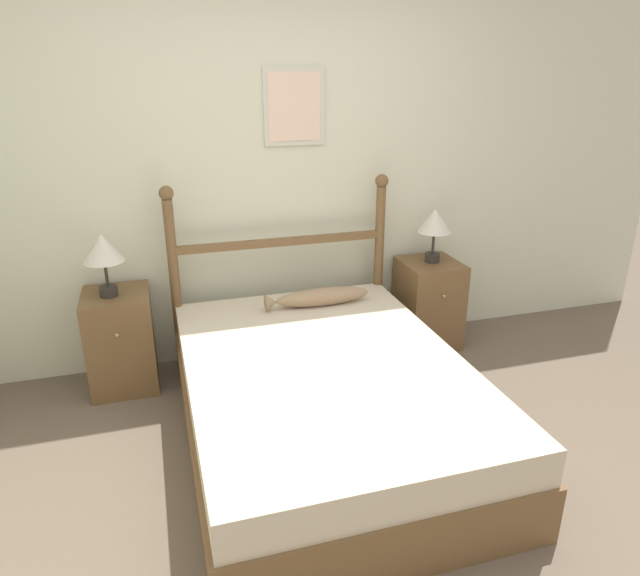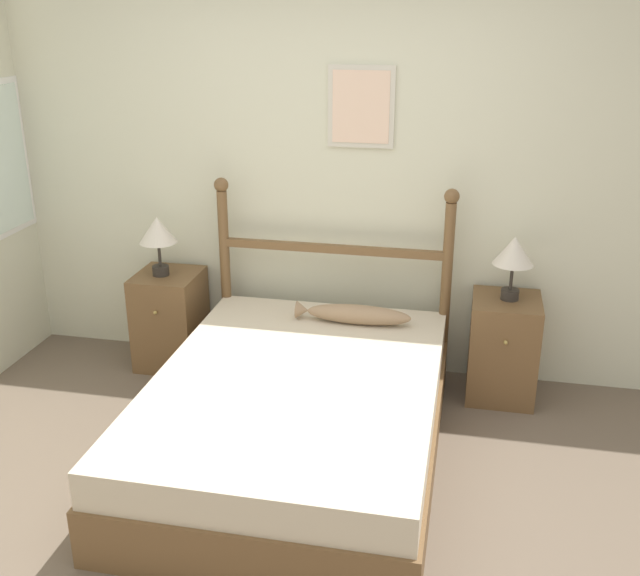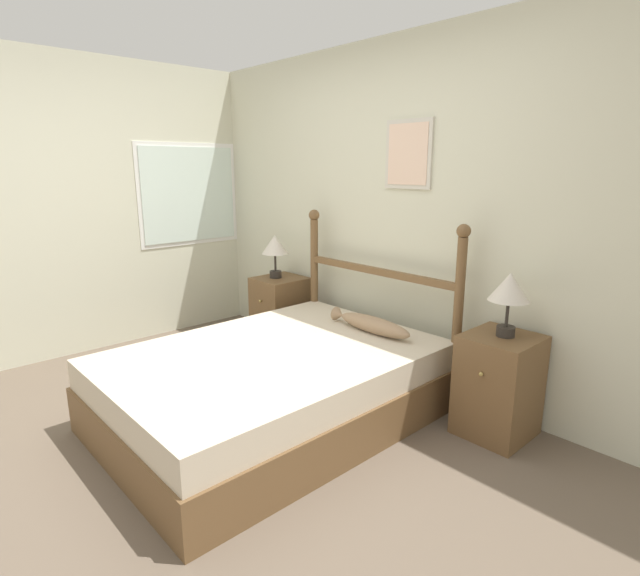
% 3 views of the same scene
% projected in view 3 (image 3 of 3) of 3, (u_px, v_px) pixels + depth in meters
% --- Properties ---
extents(ground_plane, '(16.00, 16.00, 0.00)m').
position_uv_depth(ground_plane, '(198.00, 446.00, 3.00)').
color(ground_plane, brown).
extents(wall_back, '(6.40, 0.08, 2.55)m').
position_uv_depth(wall_back, '(390.00, 214.00, 3.83)').
color(wall_back, beige).
rests_on(wall_back, ground_plane).
extents(wall_left, '(0.08, 6.40, 2.55)m').
position_uv_depth(wall_left, '(66.00, 209.00, 4.23)').
color(wall_left, beige).
rests_on(wall_left, ground_plane).
extents(bed, '(1.49, 2.09, 0.48)m').
position_uv_depth(bed, '(273.00, 385.00, 3.26)').
color(bed, brown).
rests_on(bed, ground_plane).
extents(headboard, '(1.52, 0.09, 1.28)m').
position_uv_depth(headboard, '(377.00, 289.00, 3.81)').
color(headboard, brown).
rests_on(headboard, ground_plane).
extents(nightstand_left, '(0.41, 0.45, 0.64)m').
position_uv_depth(nightstand_left, '(280.00, 312.00, 4.62)').
color(nightstand_left, brown).
rests_on(nightstand_left, ground_plane).
extents(nightstand_right, '(0.41, 0.45, 0.64)m').
position_uv_depth(nightstand_right, '(498.00, 385.00, 3.07)').
color(nightstand_right, brown).
rests_on(nightstand_right, ground_plane).
extents(table_lamp_left, '(0.24, 0.24, 0.39)m').
position_uv_depth(table_lamp_left, '(275.00, 247.00, 4.48)').
color(table_lamp_left, '#2D2823').
rests_on(table_lamp_left, nightstand_left).
extents(table_lamp_right, '(0.24, 0.24, 0.39)m').
position_uv_depth(table_lamp_right, '(509.00, 290.00, 2.93)').
color(table_lamp_right, '#2D2823').
rests_on(table_lamp_right, nightstand_right).
extents(fish_pillow, '(0.70, 0.13, 0.12)m').
position_uv_depth(fish_pillow, '(371.00, 324.00, 3.55)').
color(fish_pillow, '#997A5B').
rests_on(fish_pillow, bed).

